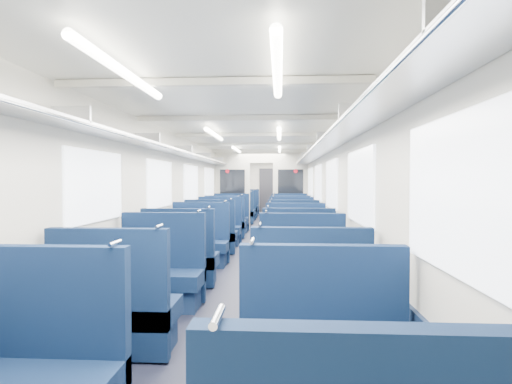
# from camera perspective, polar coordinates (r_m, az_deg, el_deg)

# --- Properties ---
(floor) EXTENTS (2.80, 18.00, 0.01)m
(floor) POSITION_cam_1_polar(r_m,az_deg,el_deg) (9.54, -0.05, -7.26)
(floor) COLOR black
(floor) RESTS_ON ground
(ceiling) EXTENTS (2.80, 18.00, 0.01)m
(ceiling) POSITION_cam_1_polar(r_m,az_deg,el_deg) (9.46, -0.05, 6.94)
(ceiling) COLOR silver
(ceiling) RESTS_ON wall_left
(wall_left) EXTENTS (0.02, 18.00, 2.35)m
(wall_left) POSITION_cam_1_polar(r_m,az_deg,el_deg) (9.62, -8.40, -0.17)
(wall_left) COLOR beige
(wall_left) RESTS_ON floor
(dado_left) EXTENTS (0.03, 17.90, 0.70)m
(dado_left) POSITION_cam_1_polar(r_m,az_deg,el_deg) (9.68, -8.29, -5.06)
(dado_left) COLOR #101E37
(dado_left) RESTS_ON floor
(wall_right) EXTENTS (0.02, 18.00, 2.35)m
(wall_right) POSITION_cam_1_polar(r_m,az_deg,el_deg) (9.45, 8.46, -0.21)
(wall_right) COLOR beige
(wall_right) RESTS_ON floor
(dado_right) EXTENTS (0.03, 17.90, 0.70)m
(dado_right) POSITION_cam_1_polar(r_m,az_deg,el_deg) (9.51, 8.35, -5.18)
(dado_right) COLOR #101E37
(dado_right) RESTS_ON floor
(wall_far) EXTENTS (2.80, 0.02, 2.35)m
(wall_far) POSITION_cam_1_polar(r_m,az_deg,el_deg) (18.42, 1.66, 0.74)
(wall_far) COLOR beige
(wall_far) RESTS_ON floor
(luggage_rack_left) EXTENTS (0.36, 17.40, 0.18)m
(luggage_rack_left) POSITION_cam_1_polar(r_m,az_deg,el_deg) (9.59, -7.33, 4.60)
(luggage_rack_left) COLOR #B2B5BA
(luggage_rack_left) RESTS_ON wall_left
(luggage_rack_right) EXTENTS (0.36, 17.40, 0.18)m
(luggage_rack_right) POSITION_cam_1_polar(r_m,az_deg,el_deg) (9.44, 7.35, 4.64)
(luggage_rack_right) COLOR #B2B5BA
(luggage_rack_right) RESTS_ON wall_right
(windows) EXTENTS (2.78, 15.60, 0.75)m
(windows) POSITION_cam_1_polar(r_m,az_deg,el_deg) (8.97, -0.22, 1.28)
(windows) COLOR white
(windows) RESTS_ON wall_left
(ceiling_fittings) EXTENTS (2.70, 16.06, 0.11)m
(ceiling_fittings) POSITION_cam_1_polar(r_m,az_deg,el_deg) (9.20, -0.15, 6.71)
(ceiling_fittings) COLOR beige
(ceiling_fittings) RESTS_ON ceiling
(end_door) EXTENTS (0.75, 0.06, 2.00)m
(end_door) POSITION_cam_1_polar(r_m,az_deg,el_deg) (18.36, 1.65, 0.19)
(end_door) COLOR black
(end_door) RESTS_ON floor
(bulkhead) EXTENTS (2.80, 0.10, 2.35)m
(bulkhead) POSITION_cam_1_polar(r_m,az_deg,el_deg) (12.27, 0.76, 0.52)
(bulkhead) COLOR beige
(bulkhead) RESTS_ON floor
(seat_2) EXTENTS (1.01, 0.56, 1.13)m
(seat_2) POSITION_cam_1_polar(r_m,az_deg,el_deg) (2.85, -28.78, -22.17)
(seat_2) COLOR #0D2142
(seat_2) RESTS_ON floor
(seat_3) EXTENTS (1.01, 0.56, 1.13)m
(seat_3) POSITION_cam_1_polar(r_m,az_deg,el_deg) (2.61, 9.58, -24.28)
(seat_3) COLOR #0D2142
(seat_3) RESTS_ON floor
(seat_4) EXTENTS (1.01, 0.56, 1.13)m
(seat_4) POSITION_cam_1_polar(r_m,az_deg,el_deg) (3.81, -19.09, -15.82)
(seat_4) COLOR #0D2142
(seat_4) RESTS_ON floor
(seat_5) EXTENTS (1.01, 0.56, 1.13)m
(seat_5) POSITION_cam_1_polar(r_m,az_deg,el_deg) (3.71, 7.54, -16.24)
(seat_5) COLOR #0D2142
(seat_5) RESTS_ON floor
(seat_6) EXTENTS (1.01, 0.56, 1.13)m
(seat_6) POSITION_cam_1_polar(r_m,az_deg,el_deg) (5.01, -13.20, -11.52)
(seat_6) COLOR #0D2142
(seat_6) RESTS_ON floor
(seat_7) EXTENTS (1.01, 0.56, 1.13)m
(seat_7) POSITION_cam_1_polar(r_m,az_deg,el_deg) (4.82, 6.54, -12.02)
(seat_7) COLOR #0D2142
(seat_7) RESTS_ON floor
(seat_8) EXTENTS (1.01, 0.56, 1.13)m
(seat_8) POSITION_cam_1_polar(r_m,az_deg,el_deg) (5.90, -10.54, -9.48)
(seat_8) COLOR #0D2142
(seat_8) RESTS_ON floor
(seat_9) EXTENTS (1.01, 0.56, 1.13)m
(seat_9) POSITION_cam_1_polar(r_m,az_deg,el_deg) (5.93, 5.94, -9.41)
(seat_9) COLOR #0D2142
(seat_9) RESTS_ON floor
(seat_10) EXTENTS (1.01, 0.56, 1.13)m
(seat_10) POSITION_cam_1_polar(r_m,az_deg,el_deg) (7.21, -7.89, -7.41)
(seat_10) COLOR #0D2142
(seat_10) RESTS_ON floor
(seat_11) EXTENTS (1.01, 0.56, 1.13)m
(seat_11) POSITION_cam_1_polar(r_m,az_deg,el_deg) (6.88, 5.58, -7.84)
(seat_11) COLOR #0D2142
(seat_11) RESTS_ON floor
(seat_12) EXTENTS (1.01, 0.56, 1.13)m
(seat_12) POSITION_cam_1_polar(r_m,az_deg,el_deg) (8.33, -6.32, -6.17)
(seat_12) COLOR #0D2142
(seat_12) RESTS_ON floor
(seat_13) EXTENTS (1.01, 0.56, 1.13)m
(seat_13) POSITION_cam_1_polar(r_m,az_deg,el_deg) (8.20, 5.23, -6.30)
(seat_13) COLOR #0D2142
(seat_13) RESTS_ON floor
(seat_14) EXTENTS (1.01, 0.56, 1.13)m
(seat_14) POSITION_cam_1_polar(r_m,az_deg,el_deg) (9.42, -5.18, -5.26)
(seat_14) COLOR #0D2142
(seat_14) RESTS_ON floor
(seat_15) EXTENTS (1.01, 0.56, 1.13)m
(seat_15) POSITION_cam_1_polar(r_m,az_deg,el_deg) (9.33, 5.01, -5.33)
(seat_15) COLOR #0D2142
(seat_15) RESTS_ON floor
(seat_16) EXTENTS (1.01, 0.56, 1.13)m
(seat_16) POSITION_cam_1_polar(r_m,az_deg,el_deg) (10.47, -4.29, -4.55)
(seat_16) COLOR #0D2142
(seat_16) RESTS_ON floor
(seat_17) EXTENTS (1.01, 0.56, 1.13)m
(seat_17) POSITION_cam_1_polar(r_m,az_deg,el_deg) (10.47, 4.84, -4.55)
(seat_17) COLOR #0D2142
(seat_17) RESTS_ON floor
(seat_18) EXTENTS (1.01, 0.56, 1.13)m
(seat_18) POSITION_cam_1_polar(r_m,az_deg,el_deg) (11.65, -3.51, -3.92)
(seat_18) COLOR #0D2142
(seat_18) RESTS_ON floor
(seat_19) EXTENTS (1.01, 0.56, 1.13)m
(seat_19) POSITION_cam_1_polar(r_m,az_deg,el_deg) (11.64, 4.70, -3.92)
(seat_19) COLOR #0D2142
(seat_19) RESTS_ON floor
(seat_20) EXTENTS (1.01, 0.56, 1.13)m
(seat_20) POSITION_cam_1_polar(r_m,az_deg,el_deg) (13.73, -2.44, -3.06)
(seat_20) COLOR #0D2142
(seat_20) RESTS_ON floor
(seat_21) EXTENTS (1.01, 0.56, 1.13)m
(seat_21) POSITION_cam_1_polar(r_m,az_deg,el_deg) (13.51, 4.52, -3.14)
(seat_21) COLOR #0D2142
(seat_21) RESTS_ON floor
(seat_22) EXTENTS (1.01, 0.56, 1.13)m
(seat_22) POSITION_cam_1_polar(r_m,az_deg,el_deg) (14.85, -1.99, -2.70)
(seat_22) COLOR #0D2142
(seat_22) RESTS_ON floor
(seat_23) EXTENTS (1.01, 0.56, 1.13)m
(seat_23) POSITION_cam_1_polar(r_m,az_deg,el_deg) (14.76, 4.43, -2.73)
(seat_23) COLOR #0D2142
(seat_23) RESTS_ON floor
(seat_24) EXTENTS (1.01, 0.56, 1.13)m
(seat_24) POSITION_cam_1_polar(r_m,az_deg,el_deg) (15.92, -1.63, -2.40)
(seat_24) COLOR #0D2142
(seat_24) RESTS_ON floor
(seat_25) EXTENTS (1.01, 0.56, 1.13)m
(seat_25) POSITION_cam_1_polar(r_m,az_deg,el_deg) (15.80, 4.37, -2.43)
(seat_25) COLOR #0D2142
(seat_25) RESTS_ON floor
(seat_26) EXTENTS (1.01, 0.56, 1.13)m
(seat_26) POSITION_cam_1_polar(r_m,az_deg,el_deg) (16.97, -1.31, -2.15)
(seat_26) COLOR #0D2142
(seat_26) RESTS_ON floor
(seat_27) EXTENTS (1.01, 0.56, 1.13)m
(seat_27) POSITION_cam_1_polar(r_m,az_deg,el_deg) (17.04, 4.30, -2.13)
(seat_27) COLOR #0D2142
(seat_27) RESTS_ON floor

